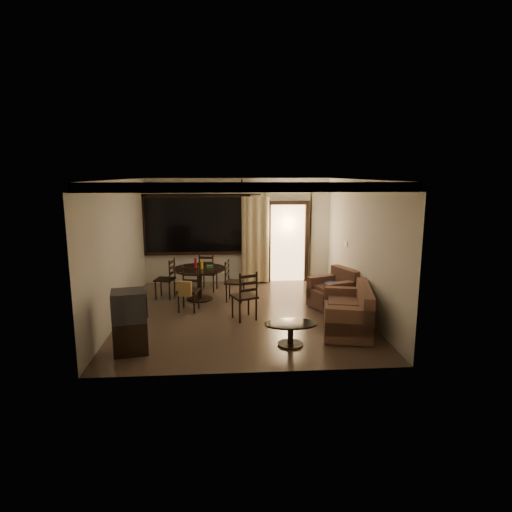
{
  "coord_description": "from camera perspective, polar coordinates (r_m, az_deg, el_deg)",
  "views": [
    {
      "loc": [
        -0.35,
        -8.66,
        2.92
      ],
      "look_at": [
        0.3,
        0.2,
        1.2
      ],
      "focal_mm": 30.0,
      "sensor_mm": 36.0,
      "label": 1
    }
  ],
  "objects": [
    {
      "name": "dining_table",
      "position": [
        10.06,
        -7.55,
        -2.49
      ],
      "size": [
        1.21,
        1.21,
        0.97
      ],
      "rotation": [
        0.0,
        0.0,
        -0.23
      ],
      "color": "black",
      "rests_on": "ground"
    },
    {
      "name": "dining_chair_east",
      "position": [
        9.94,
        -2.87,
        -4.44
      ],
      "size": [
        0.5,
        0.5,
        0.95
      ],
      "rotation": [
        0.0,
        0.0,
        1.34
      ],
      "color": "black",
      "rests_on": "ground"
    },
    {
      "name": "dining_chair_west",
      "position": [
        10.4,
        -11.96,
        -3.97
      ],
      "size": [
        0.5,
        0.5,
        0.95
      ],
      "rotation": [
        0.0,
        0.0,
        -1.8
      ],
      "color": "black",
      "rests_on": "ground"
    },
    {
      "name": "tv_cabinet",
      "position": [
        7.38,
        -16.45,
        -8.4
      ],
      "size": [
        0.64,
        0.6,
        1.05
      ],
      "rotation": [
        0.0,
        0.0,
        0.2
      ],
      "color": "black",
      "rests_on": "ground"
    },
    {
      "name": "room_shell",
      "position": [
        10.53,
        0.97,
        5.03
      ],
      "size": [
        5.5,
        6.7,
        5.5
      ],
      "color": "beige",
      "rests_on": "ground"
    },
    {
      "name": "ground",
      "position": [
        9.15,
        -1.79,
        -7.65
      ],
      "size": [
        5.5,
        5.5,
        0.0
      ],
      "primitive_type": "plane",
      "color": "#7F6651",
      "rests_on": "ground"
    },
    {
      "name": "armchair",
      "position": [
        9.58,
        10.49,
        -4.78
      ],
      "size": [
        1.09,
        1.09,
        0.85
      ],
      "rotation": [
        0.0,
        0.0,
        0.37
      ],
      "color": "#4B2D23",
      "rests_on": "ground"
    },
    {
      "name": "dining_chair_south",
      "position": [
        9.34,
        -8.99,
        -5.42
      ],
      "size": [
        0.5,
        0.55,
        0.95
      ],
      "rotation": [
        0.0,
        0.0,
        -0.23
      ],
      "color": "black",
      "rests_on": "ground"
    },
    {
      "name": "dining_chair_north",
      "position": [
        10.87,
        -6.36,
        -3.15
      ],
      "size": [
        0.5,
        0.5,
        0.95
      ],
      "rotation": [
        0.0,
        0.0,
        2.91
      ],
      "color": "black",
      "rests_on": "ground"
    },
    {
      "name": "side_chair",
      "position": [
        8.71,
        -1.54,
        -6.54
      ],
      "size": [
        0.58,
        0.58,
        1.01
      ],
      "rotation": [
        0.0,
        0.0,
        3.53
      ],
      "color": "black",
      "rests_on": "ground"
    },
    {
      "name": "coffee_table",
      "position": [
        7.48,
        4.63,
        -9.86
      ],
      "size": [
        0.91,
        0.55,
        0.4
      ],
      "rotation": [
        0.0,
        0.0,
        0.29
      ],
      "color": "black",
      "rests_on": "ground"
    },
    {
      "name": "sofa",
      "position": [
        8.27,
        12.44,
        -7.53
      ],
      "size": [
        1.15,
        1.71,
        0.83
      ],
      "rotation": [
        0.0,
        0.0,
        -0.22
      ],
      "color": "#4B2D23",
      "rests_on": "ground"
    }
  ]
}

